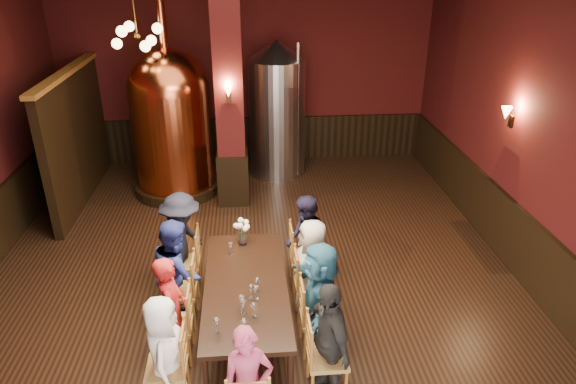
{
  "coord_description": "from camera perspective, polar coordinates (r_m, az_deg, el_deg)",
  "views": [
    {
      "loc": [
        0.02,
        -6.21,
        4.41
      ],
      "look_at": [
        0.54,
        0.2,
        1.37
      ],
      "focal_mm": 32.0,
      "sensor_mm": 36.0,
      "label": 1
    }
  ],
  "objects": [
    {
      "name": "chair_2",
      "position": [
        6.83,
        -11.95,
        -10.72
      ],
      "size": [
        0.46,
        0.46,
        0.92
      ],
      "primitive_type": null,
      "rotation": [
        0.0,
        0.0,
        -1.56
      ],
      "color": "#916025",
      "rests_on": "ground"
    },
    {
      "name": "person_0",
      "position": [
        5.68,
        -13.54,
        -16.95
      ],
      "size": [
        0.43,
        0.65,
        1.32
      ],
      "primitive_type": "imported",
      "rotation": [
        0.0,
        0.0,
        1.55
      ],
      "color": "white",
      "rests_on": "ground"
    },
    {
      "name": "chair_7",
      "position": [
        7.36,
        1.92,
        -7.18
      ],
      "size": [
        0.46,
        0.46,
        0.92
      ],
      "primitive_type": null,
      "rotation": [
        0.0,
        0.0,
        1.58
      ],
      "color": "#916025",
      "rests_on": "ground"
    },
    {
      "name": "pendant_cluster",
      "position": [
        9.39,
        -16.42,
        16.28
      ],
      "size": [
        0.9,
        0.9,
        1.7
      ],
      "primitive_type": null,
      "color": "#A57226",
      "rests_on": "room"
    },
    {
      "name": "room",
      "position": [
        6.58,
        -4.57,
        6.03
      ],
      "size": [
        10.0,
        10.02,
        4.5
      ],
      "color": "black",
      "rests_on": "ground"
    },
    {
      "name": "chair_5",
      "position": [
        6.29,
        3.4,
        -13.66
      ],
      "size": [
        0.46,
        0.46,
        0.92
      ],
      "primitive_type": null,
      "rotation": [
        0.0,
        0.0,
        1.58
      ],
      "color": "#916025",
      "rests_on": "ground"
    },
    {
      "name": "wine_glass_5",
      "position": [
        6.15,
        -3.45,
        -10.28
      ],
      "size": [
        0.07,
        0.07,
        0.17
      ],
      "primitive_type": null,
      "color": "white",
      "rests_on": "dining_table"
    },
    {
      "name": "wine_glass_6",
      "position": [
        6.87,
        -6.4,
        -6.27
      ],
      "size": [
        0.07,
        0.07,
        0.17
      ],
      "primitive_type": null,
      "color": "white",
      "rests_on": "dining_table"
    },
    {
      "name": "wine_glass_2",
      "position": [
        5.62,
        -7.9,
        -14.51
      ],
      "size": [
        0.07,
        0.07,
        0.17
      ],
      "primitive_type": null,
      "color": "white",
      "rests_on": "dining_table"
    },
    {
      "name": "wine_glass_3",
      "position": [
        5.78,
        -3.81,
        -13.02
      ],
      "size": [
        0.07,
        0.07,
        0.17
      ],
      "primitive_type": null,
      "color": "white",
      "rests_on": "dining_table"
    },
    {
      "name": "person_2",
      "position": [
        6.67,
        -12.17,
        -8.77
      ],
      "size": [
        0.5,
        0.78,
        1.48
      ],
      "primitive_type": "imported",
      "rotation": [
        0.0,
        0.0,
        1.79
      ],
      "color": "navy",
      "rests_on": "ground"
    },
    {
      "name": "wine_glass_4",
      "position": [
        5.83,
        -5.0,
        -12.64
      ],
      "size": [
        0.07,
        0.07,
        0.17
      ],
      "primitive_type": null,
      "color": "white",
      "rests_on": "dining_table"
    },
    {
      "name": "person_1",
      "position": [
        6.17,
        -12.77,
        -12.61
      ],
      "size": [
        0.35,
        0.51,
        1.37
      ],
      "primitive_type": "imported",
      "rotation": [
        0.0,
        0.0,
        1.61
      ],
      "color": "red",
      "rests_on": "ground"
    },
    {
      "name": "person_7",
      "position": [
        7.24,
        1.95,
        -5.62
      ],
      "size": [
        0.37,
        0.69,
        1.39
      ],
      "primitive_type": "imported",
      "rotation": [
        0.0,
        0.0,
        4.76
      ],
      "color": "#1B1932",
      "rests_on": "ground"
    },
    {
      "name": "steel_vessel",
      "position": [
        10.79,
        -1.22,
        9.15
      ],
      "size": [
        1.4,
        1.4,
        2.83
      ],
      "rotation": [
        0.0,
        0.0,
        -0.22
      ],
      "color": "#B2B2B7",
      "rests_on": "ground"
    },
    {
      "name": "wine_glass_1",
      "position": [
        5.9,
        -5.15,
        -12.16
      ],
      "size": [
        0.07,
        0.07,
        0.17
      ],
      "primitive_type": null,
      "color": "white",
      "rests_on": "dining_table"
    },
    {
      "name": "column",
      "position": [
        9.27,
        -6.6,
        11.64
      ],
      "size": [
        0.58,
        0.58,
        4.5
      ],
      "primitive_type": "cube",
      "color": "#400D11",
      "rests_on": "ground"
    },
    {
      "name": "person_5",
      "position": [
        6.13,
        3.47,
        -11.7
      ],
      "size": [
        0.53,
        1.38,
        1.46
      ],
      "primitive_type": "imported",
      "rotation": [
        0.0,
        0.0,
        4.78
      ],
      "color": "#2D6988",
      "rests_on": "ground"
    },
    {
      "name": "partition",
      "position": [
        10.45,
        -22.41,
        5.45
      ],
      "size": [
        0.22,
        3.5,
        2.4
      ],
      "primitive_type": "cube",
      "color": "black",
      "rests_on": "ground"
    },
    {
      "name": "wainscot_right",
      "position": [
        8.33,
        24.4,
        -5.22
      ],
      "size": [
        0.08,
        9.9,
        1.0
      ],
      "primitive_type": "cube",
      "color": "black",
      "rests_on": "ground"
    },
    {
      "name": "wainscot_back",
      "position": [
        11.84,
        -4.47,
        5.9
      ],
      "size": [
        7.9,
        0.08,
        1.0
      ],
      "primitive_type": "cube",
      "color": "black",
      "rests_on": "ground"
    },
    {
      "name": "sconce_column",
      "position": [
        8.99,
        -6.63,
        10.88
      ],
      "size": [
        0.2,
        0.2,
        0.36
      ],
      "primitive_type": null,
      "rotation": [
        0.0,
        0.0,
        3.14
      ],
      "color": "black",
      "rests_on": "column"
    },
    {
      "name": "wine_glass_0",
      "position": [
        6.05,
        -4.12,
        -11.02
      ],
      "size": [
        0.07,
        0.07,
        0.17
      ],
      "primitive_type": null,
      "color": "white",
      "rests_on": "dining_table"
    },
    {
      "name": "person_6",
      "position": [
        6.68,
        2.64,
        -8.56
      ],
      "size": [
        0.48,
        0.7,
        1.39
      ],
      "primitive_type": "imported",
      "rotation": [
        0.0,
        0.0,
        4.77
      ],
      "color": "#BCB6A6",
      "rests_on": "ground"
    },
    {
      "name": "chair_6",
      "position": [
        6.81,
        2.6,
        -10.19
      ],
      "size": [
        0.46,
        0.46,
        0.92
      ],
      "primitive_type": null,
      "rotation": [
        0.0,
        0.0,
        1.58
      ],
      "color": "#916025",
      "rests_on": "ground"
    },
    {
      "name": "person_4",
      "position": [
        5.63,
        4.47,
        -16.01
      ],
      "size": [
        0.58,
        0.89,
        1.4
      ],
      "primitive_type": "imported",
      "rotation": [
        0.0,
        0.0,
        5.02
      ],
      "color": "black",
      "rests_on": "ground"
    },
    {
      "name": "person_3",
      "position": [
        7.22,
        -11.63,
        -5.7
      ],
      "size": [
        0.86,
        1.11,
        1.51
      ],
      "primitive_type": "imported",
      "rotation": [
        0.0,
        0.0,
        1.22
      ],
      "color": "black",
      "rests_on": "ground"
    },
    {
      "name": "wine_glass_8",
      "position": [
        6.03,
        -3.58,
        -11.15
      ],
      "size": [
        0.07,
        0.07,
        0.17
      ],
      "primitive_type": null,
      "color": "white",
      "rests_on": "dining_table"
    },
    {
      "name": "chair_0",
      "position": [
        5.81,
        -13.34,
        -18.41
      ],
      "size": [
        0.46,
        0.46,
        0.92
      ],
      "primitive_type": null,
      "rotation": [
        0.0,
        0.0,
        -1.56
      ],
      "color": "#916025",
      "rests_on": "ground"
    },
    {
      "name": "dining_table",
      "position": [
        6.36,
        -4.7,
        -10.61
      ],
      "size": [
        1.02,
        2.41,
        0.75
      ],
      "rotation": [
        0.0,
        0.0,
        0.01
      ],
      "color": "black",
      "rests_on": "ground"
    },
    {
      "name": "copper_kettle",
      "position": [
        10.13,
        -12.79,
        7.71
      ],
      "size": [
        1.78,
        1.78,
        4.01
      ],
      "rotation": [
        0.0,
        0.0,
        0.2
      ],
      "color": "black",
      "rests_on": "ground"
    },
    {
      "name": "chair_3",
      "position": [
        7.38,
        -11.43,
        -7.67
      ],
      "size": [
        0.46,
        0.46,
        0.92
      ],
      "primitive_type": null,
      "rotation": [
        0.0,
        0.0,
        -1.56
      ],
      "color": "#916025",
      "rests_on": "ground"
    },
    {
      "name": "rose_vase",
      "position": [
        6.99,
        -5.13,
        -4.03
      ],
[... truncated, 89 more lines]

